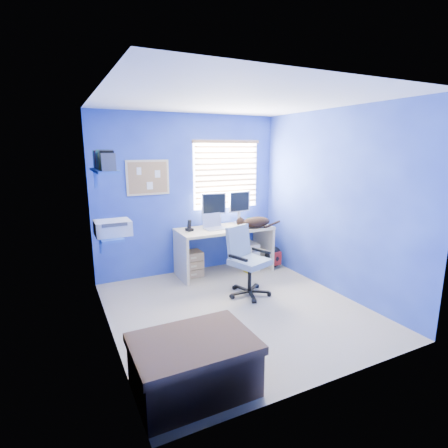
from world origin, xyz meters
name	(u,v)px	position (x,y,z in m)	size (l,w,h in m)	color
floor	(236,308)	(0.00, 0.00, 0.00)	(3.00, 3.20, 0.00)	#ADA18A
ceiling	(238,100)	(0.00, 0.00, 2.50)	(3.00, 3.20, 0.00)	white
wall_back	(189,195)	(0.00, 1.60, 1.25)	(3.00, 0.01, 2.50)	#273AA8
wall_front	(334,243)	(0.00, -1.60, 1.25)	(3.00, 0.01, 2.50)	#273AA8
wall_left	(105,223)	(-1.50, 0.00, 1.25)	(0.01, 3.20, 2.50)	#273AA8
wall_right	(333,202)	(1.50, 0.00, 1.25)	(0.01, 3.20, 2.50)	#273AA8
desk	(224,250)	(0.46, 1.26, 0.37)	(1.52, 0.65, 0.74)	#D8BC7D
laptop	(215,222)	(0.29, 1.25, 0.85)	(0.33, 0.26, 0.22)	silver
monitor_left	(213,210)	(0.35, 1.45, 1.01)	(0.40, 0.12, 0.54)	silver
monitor_right	(239,207)	(0.83, 1.46, 1.01)	(0.40, 0.12, 0.54)	silver
phone	(189,225)	(-0.12, 1.30, 0.82)	(0.09, 0.11, 0.17)	black
mug	(250,221)	(0.98, 1.35, 0.79)	(0.10, 0.09, 0.10)	#146D56
cd_spindle	(254,220)	(1.09, 1.41, 0.78)	(0.13, 0.13, 0.07)	silver
cat	(256,222)	(0.92, 1.06, 0.83)	(0.48, 0.25, 0.17)	black
tower_pc	(249,255)	(0.91, 1.26, 0.23)	(0.19, 0.44, 0.45)	beige
drawer_boxes	(191,264)	(-0.10, 1.33, 0.20)	(0.35, 0.28, 0.41)	tan
yellow_book	(247,266)	(0.77, 1.06, 0.12)	(0.03, 0.17, 0.24)	yellow
backpack	(273,257)	(1.29, 1.08, 0.18)	(0.32, 0.24, 0.37)	black
bed_corner	(194,365)	(-1.03, -1.17, 0.23)	(0.95, 0.68, 0.46)	brown
office_chair	(247,270)	(0.35, 0.34, 0.35)	(0.69, 0.69, 0.94)	black
window_blinds	(227,175)	(0.65, 1.57, 1.55)	(1.15, 0.05, 1.10)	white
corkboard	(148,178)	(-0.65, 1.58, 1.55)	(0.64, 0.02, 0.52)	#D8BC7D
wall_shelves	(108,195)	(-1.35, 0.75, 1.43)	(0.42, 0.90, 1.05)	blue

